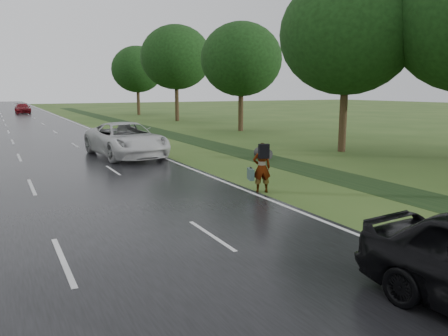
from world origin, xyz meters
name	(u,v)px	position (x,y,z in m)	size (l,w,h in m)	color
ground	(63,262)	(0.00, 0.00, 0.00)	(220.00, 220.00, 0.00)	#2F4B1B
road	(4,122)	(0.00, 45.00, 0.02)	(14.00, 180.00, 0.04)	black
edge_stripe_east	(68,120)	(6.75, 45.00, 0.04)	(0.12, 180.00, 0.01)	silver
center_line	(4,122)	(0.00, 45.00, 0.04)	(0.12, 180.00, 0.01)	silver
drainage_ditch	(196,141)	(11.50, 18.71, 0.04)	(2.20, 120.00, 0.56)	black
tree_east_b	(347,34)	(17.00, 10.00, 6.68)	(7.60, 7.60, 10.11)	#392C17
tree_east_c	(241,59)	(18.20, 24.00, 6.14)	(7.00, 7.00, 9.29)	#392C17
tree_east_d	(176,57)	(17.80, 38.00, 7.15)	(8.00, 8.00, 10.76)	#392C17
tree_east_f	(137,69)	(17.50, 52.00, 6.37)	(7.20, 7.20, 9.62)	#392C17
pedestrian	(261,167)	(7.17, 3.45, 0.92)	(0.86, 0.88, 1.78)	#A5998C
white_pickup	(126,139)	(5.19, 13.86, 0.95)	(3.01, 6.53, 1.82)	silver
far_car_red	(23,108)	(3.00, 63.31, 0.77)	(2.04, 5.01, 1.45)	maroon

